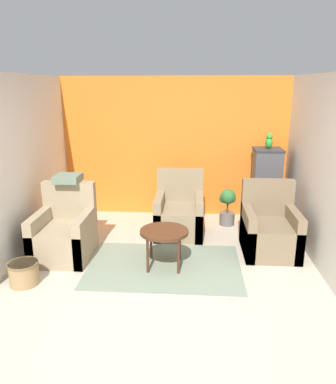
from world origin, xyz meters
name	(u,v)px	position (x,y,z in m)	size (l,w,h in m)	color
ground_plane	(158,310)	(0.00, 0.00, 0.00)	(20.00, 20.00, 0.00)	beige
wall_back_accent	(174,148)	(0.00, 3.18, 1.23)	(4.10, 0.06, 2.47)	orange
wall_left	(26,164)	(-2.02, 1.58, 1.23)	(0.06, 3.15, 2.47)	silver
wall_right	(317,168)	(2.02, 1.58, 1.23)	(0.06, 3.15, 2.47)	silver
area_rug	(164,266)	(-0.01, 1.00, 0.01)	(2.01, 1.37, 0.01)	gray
coffee_table	(164,234)	(-0.01, 1.00, 0.46)	(0.63, 0.63, 0.52)	#472819
armchair_left	(65,235)	(-1.42, 1.24, 0.31)	(0.75, 0.85, 0.99)	#9E896B
armchair_right	(269,231)	(1.45, 1.57, 0.31)	(0.75, 0.85, 0.99)	#7A664C
armchair_middle	(179,215)	(0.14, 2.19, 0.31)	(0.75, 0.85, 0.99)	#8E7A5B
birdcage	(266,186)	(1.59, 2.79, 0.64)	(0.48, 0.48, 1.30)	#353539
parrot	(269,141)	(1.59, 2.80, 1.42)	(0.12, 0.22, 0.26)	green
potted_plant	(227,205)	(0.94, 2.62, 0.34)	(0.28, 0.26, 0.63)	#66605B
wicker_basket	(24,272)	(-1.66, 0.44, 0.15)	(0.36, 0.36, 0.28)	#A37F51
throw_pillow	(68,178)	(-1.42, 1.55, 1.04)	(0.35, 0.35, 0.10)	slate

